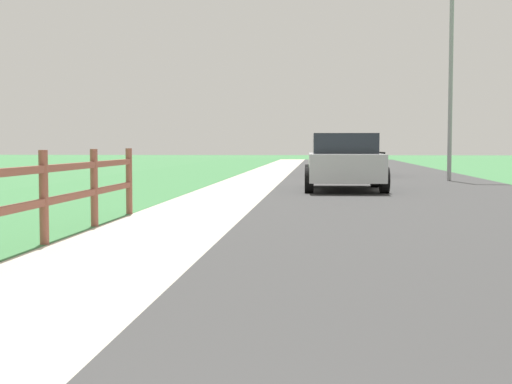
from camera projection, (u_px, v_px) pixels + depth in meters
The scene contains 7 objects.
ground_plane at pixel (284, 179), 25.89m from camera, with size 120.00×120.00×0.00m, color #3A7340.
road_asphalt at pixel (381, 177), 27.57m from camera, with size 7.00×66.00×0.01m, color #333333.
curb_concrete at pixel (207, 176), 28.14m from camera, with size 6.00×66.00×0.01m, color #B2AC9A.
grass_verge at pixel (168, 176), 28.27m from camera, with size 5.00×66.00×0.00m, color #3A7340.
parked_suv_silver at pixel (344, 161), 19.81m from camera, with size 2.15×4.26×1.50m.
parked_car_black at pixel (355, 156), 29.15m from camera, with size 2.16×4.63×1.42m.
street_lamp at pixel (454, 64), 24.54m from camera, with size 1.17×0.20×6.55m.
Camera 1 is at (1.27, -0.85, 1.21)m, focal length 52.18 mm.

